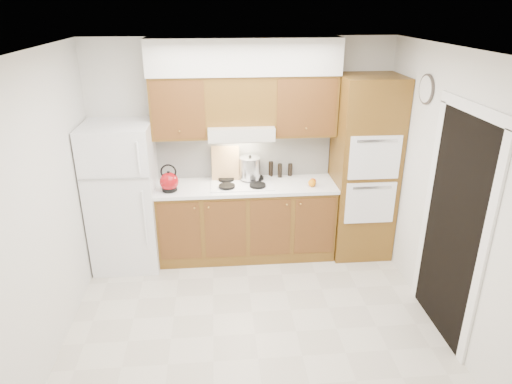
% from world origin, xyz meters
% --- Properties ---
extents(floor, '(3.60, 3.60, 0.00)m').
position_xyz_m(floor, '(0.00, 0.00, 0.00)').
color(floor, beige).
rests_on(floor, ground).
extents(ceiling, '(3.60, 3.60, 0.00)m').
position_xyz_m(ceiling, '(0.00, 0.00, 2.60)').
color(ceiling, white).
rests_on(ceiling, wall_back).
extents(wall_back, '(3.60, 0.02, 2.60)m').
position_xyz_m(wall_back, '(0.00, 1.50, 1.30)').
color(wall_back, silver).
rests_on(wall_back, floor).
extents(wall_left, '(0.02, 3.00, 2.60)m').
position_xyz_m(wall_left, '(-1.80, 0.00, 1.30)').
color(wall_left, silver).
rests_on(wall_left, floor).
extents(wall_right, '(0.02, 3.00, 2.60)m').
position_xyz_m(wall_right, '(1.80, 0.00, 1.30)').
color(wall_right, silver).
rests_on(wall_right, floor).
extents(fridge, '(0.75, 0.72, 1.72)m').
position_xyz_m(fridge, '(-1.41, 1.14, 0.86)').
color(fridge, white).
rests_on(fridge, floor).
extents(base_cabinets, '(2.11, 0.60, 0.90)m').
position_xyz_m(base_cabinets, '(0.02, 1.20, 0.45)').
color(base_cabinets, brown).
rests_on(base_cabinets, floor).
extents(countertop, '(2.13, 0.62, 0.04)m').
position_xyz_m(countertop, '(0.03, 1.19, 0.92)').
color(countertop, white).
rests_on(countertop, base_cabinets).
extents(backsplash, '(2.11, 0.03, 0.56)m').
position_xyz_m(backsplash, '(0.02, 1.49, 1.22)').
color(backsplash, white).
rests_on(backsplash, countertop).
extents(oven_cabinet, '(0.70, 0.65, 2.20)m').
position_xyz_m(oven_cabinet, '(1.44, 1.18, 1.10)').
color(oven_cabinet, brown).
rests_on(oven_cabinet, floor).
extents(upper_cab_left, '(0.63, 0.33, 0.70)m').
position_xyz_m(upper_cab_left, '(-0.71, 1.33, 1.85)').
color(upper_cab_left, brown).
rests_on(upper_cab_left, wall_back).
extents(upper_cab_right, '(0.73, 0.33, 0.70)m').
position_xyz_m(upper_cab_right, '(0.72, 1.33, 1.85)').
color(upper_cab_right, brown).
rests_on(upper_cab_right, wall_back).
extents(range_hood, '(0.75, 0.45, 0.15)m').
position_xyz_m(range_hood, '(-0.02, 1.27, 1.57)').
color(range_hood, silver).
rests_on(range_hood, wall_back).
extents(upper_cab_over_hood, '(0.75, 0.33, 0.55)m').
position_xyz_m(upper_cab_over_hood, '(-0.02, 1.33, 1.92)').
color(upper_cab_over_hood, brown).
rests_on(upper_cab_over_hood, range_hood).
extents(soffit, '(2.13, 0.36, 0.40)m').
position_xyz_m(soffit, '(0.03, 1.32, 2.40)').
color(soffit, silver).
rests_on(soffit, wall_back).
extents(cooktop, '(0.74, 0.50, 0.01)m').
position_xyz_m(cooktop, '(-0.02, 1.21, 0.95)').
color(cooktop, white).
rests_on(cooktop, countertop).
extents(doorway, '(0.02, 0.90, 2.10)m').
position_xyz_m(doorway, '(1.79, -0.35, 1.05)').
color(doorway, black).
rests_on(doorway, floor).
extents(wall_clock, '(0.02, 0.30, 0.30)m').
position_xyz_m(wall_clock, '(1.79, 0.55, 2.15)').
color(wall_clock, '#3F3833').
rests_on(wall_clock, wall_right).
extents(kettle, '(0.27, 0.27, 0.22)m').
position_xyz_m(kettle, '(-0.86, 1.07, 1.06)').
color(kettle, maroon).
rests_on(kettle, countertop).
extents(cutting_board, '(0.34, 0.13, 0.44)m').
position_xyz_m(cutting_board, '(-0.21, 1.37, 1.14)').
color(cutting_board, tan).
rests_on(cutting_board, countertop).
extents(stock_pot, '(0.31, 0.31, 0.26)m').
position_xyz_m(stock_pot, '(0.08, 1.32, 1.10)').
color(stock_pot, '#BBBABF').
rests_on(stock_pot, cooktop).
extents(condiment_a, '(0.06, 0.06, 0.19)m').
position_xyz_m(condiment_a, '(0.35, 1.45, 1.04)').
color(condiment_a, black).
rests_on(condiment_a, countertop).
extents(condiment_b, '(0.07, 0.07, 0.17)m').
position_xyz_m(condiment_b, '(0.46, 1.40, 1.03)').
color(condiment_b, black).
rests_on(condiment_b, countertop).
extents(condiment_c, '(0.07, 0.07, 0.15)m').
position_xyz_m(condiment_c, '(0.60, 1.45, 1.02)').
color(condiment_c, black).
rests_on(condiment_c, countertop).
extents(orange_near, '(0.11, 0.11, 0.09)m').
position_xyz_m(orange_near, '(0.79, 1.06, 0.98)').
color(orange_near, orange).
rests_on(orange_near, countertop).
extents(orange_far, '(0.09, 0.09, 0.08)m').
position_xyz_m(orange_far, '(0.82, 1.12, 0.98)').
color(orange_far, '#D5570B').
rests_on(orange_far, countertop).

